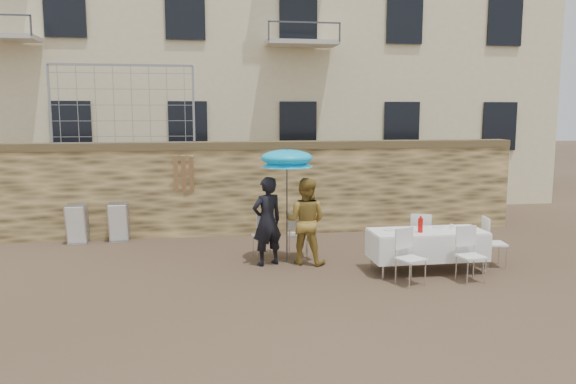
{
  "coord_description": "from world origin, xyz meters",
  "views": [
    {
      "loc": [
        -1.27,
        -8.45,
        2.93
      ],
      "look_at": [
        0.4,
        2.2,
        1.4
      ],
      "focal_mm": 35.0,
      "sensor_mm": 36.0,
      "label": 1
    }
  ],
  "objects": [
    {
      "name": "chair_stack_right",
      "position": [
        -3.14,
        4.72,
        0.46
      ],
      "size": [
        0.46,
        0.47,
        0.92
      ],
      "primitive_type": null,
      "color": "white",
      "rests_on": "ground"
    },
    {
      "name": "table_chair_front_left",
      "position": [
        2.25,
        0.42,
        0.48
      ],
      "size": [
        0.63,
        0.63,
        0.96
      ],
      "primitive_type": null,
      "rotation": [
        0.0,
        0.0,
        0.39
      ],
      "color": "white",
      "rests_on": "ground"
    },
    {
      "name": "stone_wall",
      "position": [
        0.0,
        5.0,
        1.1
      ],
      "size": [
        13.0,
        0.5,
        2.2
      ],
      "primitive_type": "cube",
      "color": "olive",
      "rests_on": "ground"
    },
    {
      "name": "table_chair_back",
      "position": [
        3.05,
        1.97,
        0.48
      ],
      "size": [
        0.62,
        0.62,
        0.96
      ],
      "primitive_type": null,
      "rotation": [
        0.0,
        0.0,
        2.76
      ],
      "color": "white",
      "rests_on": "ground"
    },
    {
      "name": "banquet_table",
      "position": [
        2.85,
        1.17,
        0.73
      ],
      "size": [
        2.1,
        0.85,
        0.78
      ],
      "color": "white",
      "rests_on": "ground"
    },
    {
      "name": "couple_chair_right",
      "position": [
        0.67,
        2.61,
        0.48
      ],
      "size": [
        0.54,
        0.54,
        0.96
      ],
      "primitive_type": null,
      "rotation": [
        0.0,
        0.0,
        3.0
      ],
      "color": "white",
      "rests_on": "ground"
    },
    {
      "name": "woman_dress",
      "position": [
        0.72,
        2.06,
        0.84
      ],
      "size": [
        1.02,
        0.93,
        1.69
      ],
      "primitive_type": "imported",
      "rotation": [
        0.0,
        0.0,
        2.69
      ],
      "color": "gold",
      "rests_on": "ground"
    },
    {
      "name": "ground",
      "position": [
        0.0,
        0.0,
        0.0
      ],
      "size": [
        80.0,
        80.0,
        0.0
      ],
      "primitive_type": "plane",
      "color": "brown",
      "rests_on": "ground"
    },
    {
      "name": "wood_planks",
      "position": [
        -1.54,
        4.79,
        1.0
      ],
      "size": [
        0.7,
        0.2,
        2.0
      ],
      "primitive_type": null,
      "color": "#A37749",
      "rests_on": "ground"
    },
    {
      "name": "soda_bottle",
      "position": [
        2.65,
        1.02,
        0.91
      ],
      "size": [
        0.09,
        0.09,
        0.26
      ],
      "primitive_type": "cylinder",
      "color": "red",
      "rests_on": "banquet_table"
    },
    {
      "name": "chair_stack_left",
      "position": [
        -4.04,
        4.72,
        0.46
      ],
      "size": [
        0.46,
        0.55,
        0.92
      ],
      "primitive_type": null,
      "color": "white",
      "rests_on": "ground"
    },
    {
      "name": "table_chair_front_right",
      "position": [
        3.35,
        0.42,
        0.48
      ],
      "size": [
        0.54,
        0.54,
        0.96
      ],
      "primitive_type": null,
      "rotation": [
        0.0,
        0.0,
        0.14
      ],
      "color": "white",
      "rests_on": "ground"
    },
    {
      "name": "man_suit",
      "position": [
        -0.03,
        2.06,
        0.86
      ],
      "size": [
        0.74,
        0.63,
        1.72
      ],
      "primitive_type": "imported",
      "rotation": [
        0.0,
        0.0,
        3.55
      ],
      "color": "black",
      "rests_on": "ground"
    },
    {
      "name": "couple_chair_left",
      "position": [
        -0.03,
        2.61,
        0.48
      ],
      "size": [
        0.56,
        0.56,
        0.96
      ],
      "primitive_type": null,
      "rotation": [
        0.0,
        0.0,
        3.32
      ],
      "color": "white",
      "rests_on": "ground"
    },
    {
      "name": "table_chair_side",
      "position": [
        4.25,
        1.27,
        0.48
      ],
      "size": [
        0.55,
        0.55,
        0.96
      ],
      "primitive_type": null,
      "rotation": [
        0.0,
        0.0,
        1.42
      ],
      "color": "white",
      "rests_on": "ground"
    },
    {
      "name": "umbrella",
      "position": [
        0.37,
        2.16,
        2.0
      ],
      "size": [
        1.04,
        1.04,
        2.12
      ],
      "color": "#3F3F44",
      "rests_on": "ground"
    },
    {
      "name": "chain_link_fence",
      "position": [
        -3.0,
        5.0,
        3.1
      ],
      "size": [
        3.2,
        0.06,
        1.8
      ],
      "primitive_type": null,
      "color": "gray",
      "rests_on": "stone_wall"
    }
  ]
}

